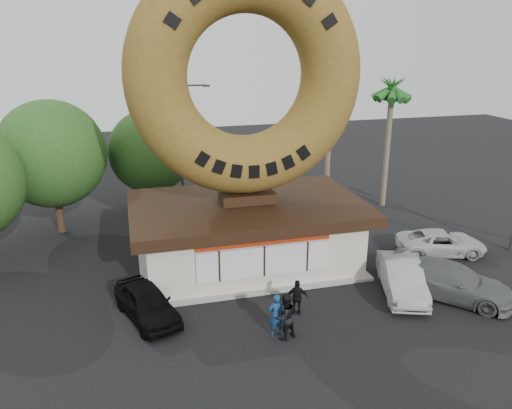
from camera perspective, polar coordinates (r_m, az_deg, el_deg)
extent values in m
plane|color=black|center=(20.29, 3.21, -13.92)|extent=(90.00, 90.00, 0.00)
cube|color=silver|center=(24.71, -0.99, -3.65)|extent=(10.00, 6.00, 3.00)
cube|color=#999993|center=(25.30, -0.97, -6.63)|extent=(10.60, 6.60, 0.15)
cube|color=#3F3F3F|center=(24.16, -1.01, -0.26)|extent=(10.00, 6.00, 0.10)
cube|color=black|center=(24.18, -1.01, -0.37)|extent=(11.20, 7.20, 0.55)
cube|color=silver|center=(22.00, 0.92, -6.49)|extent=(6.00, 0.12, 1.40)
cube|color=#AD2D0E|center=(21.57, 0.95, -4.11)|extent=(6.00, 0.10, 0.45)
cube|color=black|center=(24.00, -1.02, 0.87)|extent=(2.60, 1.40, 0.50)
torus|color=olive|center=(22.88, -1.10, 14.40)|extent=(10.76, 2.74, 10.76)
cylinder|color=#473321|center=(30.90, -21.65, -0.03)|extent=(0.44, 0.44, 3.30)
sphere|color=#224418|center=(30.12, -22.34, 5.37)|extent=(6.00, 6.00, 6.00)
cylinder|color=#473321|center=(32.63, -11.66, 1.51)|extent=(0.44, 0.44, 2.86)
sphere|color=#224418|center=(31.96, -11.96, 5.96)|extent=(5.20, 5.20, 5.20)
cylinder|color=#726651|center=(33.44, 8.30, 7.56)|extent=(0.36, 0.36, 9.00)
cylinder|color=#726651|center=(33.76, 14.77, 6.37)|extent=(0.36, 0.36, 8.00)
cylinder|color=#59595E|center=(33.09, -8.59, 6.54)|extent=(0.18, 0.18, 8.00)
cylinder|color=#59595E|center=(32.60, -7.32, 13.36)|extent=(1.80, 0.12, 0.12)
cube|color=#59595E|center=(32.73, -5.71, 13.35)|extent=(0.45, 0.20, 0.12)
imported|color=navy|center=(19.44, 2.30, -12.49)|extent=(0.66, 0.46, 1.73)
imported|color=black|center=(19.23, 3.32, -12.67)|extent=(1.10, 0.98, 1.85)
imported|color=black|center=(20.84, 4.74, -10.53)|extent=(0.97, 0.65, 1.53)
imported|color=black|center=(21.01, -12.36, -10.91)|extent=(2.90, 4.39, 1.39)
imported|color=#96959A|center=(23.27, 16.33, -8.03)|extent=(2.94, 4.79, 1.49)
imported|color=slate|center=(23.61, 21.36, -8.15)|extent=(5.21, 5.26, 1.53)
imported|color=#BEBEBE|center=(27.93, 20.40, -4.10)|extent=(4.90, 3.09, 1.26)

